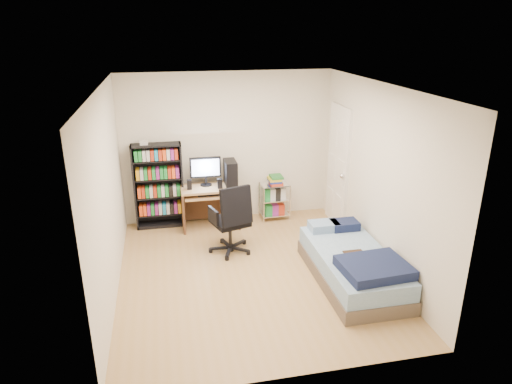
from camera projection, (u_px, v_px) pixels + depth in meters
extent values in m
cube|color=#AA8555|center=(251.00, 274.00, 6.24)|extent=(3.50, 4.00, 0.04)
cube|color=silver|center=(250.00, 85.00, 5.36)|extent=(3.50, 4.00, 0.04)
cube|color=beige|center=(227.00, 147.00, 7.65)|extent=(3.50, 0.04, 2.50)
cube|color=beige|center=(295.00, 263.00, 3.94)|extent=(3.50, 0.04, 2.50)
cube|color=beige|center=(106.00, 197.00, 5.46)|extent=(0.04, 4.00, 2.50)
cube|color=beige|center=(379.00, 178.00, 6.13)|extent=(0.04, 4.00, 2.50)
cube|color=black|center=(159.00, 186.00, 7.45)|extent=(0.79, 0.26, 1.41)
cube|color=black|center=(161.00, 213.00, 7.62)|extent=(0.74, 0.25, 0.02)
cube|color=#A82D16|center=(160.00, 208.00, 7.58)|extent=(0.69, 0.21, 0.17)
cube|color=black|center=(160.00, 196.00, 7.51)|extent=(0.74, 0.25, 0.02)
cube|color=#1B8EC1|center=(159.00, 191.00, 7.47)|extent=(0.69, 0.21, 0.17)
cube|color=black|center=(158.00, 178.00, 7.41)|extent=(0.74, 0.25, 0.02)
cube|color=#C48E17|center=(158.00, 173.00, 7.36)|extent=(0.69, 0.21, 0.17)
cube|color=black|center=(157.00, 160.00, 7.30)|extent=(0.74, 0.25, 0.02)
cube|color=#1C8332|center=(156.00, 154.00, 7.26)|extent=(0.69, 0.21, 0.17)
cube|color=silver|center=(144.00, 143.00, 7.16)|extent=(0.12, 0.11, 0.06)
cube|color=#A58054|center=(210.00, 188.00, 7.43)|extent=(0.93, 0.51, 0.04)
cube|color=#32251B|center=(183.00, 210.00, 7.47)|extent=(0.04, 0.51, 0.66)
cube|color=#32251B|center=(237.00, 206.00, 7.64)|extent=(0.04, 0.51, 0.66)
cube|color=#32251B|center=(209.00, 202.00, 7.76)|extent=(0.90, 0.03, 0.61)
cube|color=#A58054|center=(210.00, 195.00, 7.39)|extent=(0.84, 0.42, 0.02)
cube|color=black|center=(210.00, 194.00, 7.37)|extent=(0.41, 0.14, 0.02)
cube|color=black|center=(205.00, 167.00, 7.40)|extent=(0.50, 0.05, 0.34)
cube|color=#CCDAFF|center=(206.00, 168.00, 7.38)|extent=(0.45, 0.01, 0.28)
cube|color=black|center=(230.00, 173.00, 7.46)|extent=(0.19, 0.39, 0.41)
cube|color=black|center=(189.00, 185.00, 7.29)|extent=(0.07, 0.07, 0.16)
cube|color=black|center=(220.00, 184.00, 7.34)|extent=(0.07, 0.07, 0.16)
cylinder|color=black|center=(230.00, 234.00, 6.75)|extent=(0.05, 0.05, 0.38)
cube|color=black|center=(230.00, 221.00, 6.68)|extent=(0.60, 0.60, 0.08)
cube|color=black|center=(236.00, 206.00, 6.39)|extent=(0.48, 0.28, 0.55)
cube|color=black|center=(213.00, 216.00, 6.51)|extent=(0.13, 0.30, 0.22)
cube|color=black|center=(245.00, 209.00, 6.75)|extent=(0.13, 0.30, 0.22)
cylinder|color=silver|center=(264.00, 206.00, 7.67)|extent=(0.02, 0.02, 0.64)
cylinder|color=silver|center=(290.00, 203.00, 7.78)|extent=(0.02, 0.02, 0.64)
cylinder|color=silver|center=(259.00, 199.00, 7.97)|extent=(0.02, 0.02, 0.64)
cylinder|color=silver|center=(284.00, 197.00, 8.07)|extent=(0.02, 0.02, 0.64)
cube|color=silver|center=(274.00, 213.00, 7.95)|extent=(0.48, 0.35, 0.02)
cube|color=silver|center=(274.00, 199.00, 7.86)|extent=(0.48, 0.35, 0.02)
cube|color=silver|center=(275.00, 184.00, 7.76)|extent=(0.48, 0.35, 0.02)
cube|color=#AA3218|center=(275.00, 180.00, 7.74)|extent=(0.21, 0.26, 0.15)
cube|color=brown|center=(351.00, 274.00, 6.02)|extent=(0.93, 1.85, 0.19)
cube|color=#8BADCF|center=(353.00, 260.00, 5.95)|extent=(0.89, 1.82, 0.22)
cube|color=#131B3B|center=(374.00, 268.00, 5.43)|extent=(0.83, 0.70, 0.13)
cube|color=#95B8D4|center=(324.00, 226.00, 6.55)|extent=(0.42, 0.28, 0.12)
cube|color=#131B3B|center=(344.00, 225.00, 6.59)|extent=(0.39, 0.28, 0.12)
cube|color=#3D2513|center=(355.00, 254.00, 5.87)|extent=(0.26, 0.20, 0.01)
cube|color=white|center=(338.00, 167.00, 7.45)|extent=(0.05, 0.80, 2.00)
sphere|color=silver|center=(342.00, 176.00, 7.17)|extent=(0.08, 0.08, 0.08)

